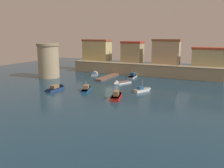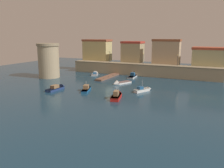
# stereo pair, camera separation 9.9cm
# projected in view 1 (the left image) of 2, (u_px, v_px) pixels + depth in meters

# --- Properties ---
(ground_plane) EXTENTS (127.67, 127.67, 0.00)m
(ground_plane) POSITION_uv_depth(u_px,v_px,m) (112.00, 90.00, 57.79)
(ground_plane) COLOR #19384C
(quay_wall) EXTENTS (49.62, 3.87, 3.87)m
(quay_wall) POSITION_uv_depth(u_px,v_px,m) (141.00, 70.00, 77.86)
(quay_wall) COLOR tan
(quay_wall) RESTS_ON ground
(old_town_backdrop) EXTENTS (49.83, 6.07, 8.22)m
(old_town_backdrop) POSITION_uv_depth(u_px,v_px,m) (146.00, 52.00, 80.60)
(old_town_backdrop) COLOR tan
(old_town_backdrop) RESTS_ON ground
(fortress_tower) EXTENTS (6.93, 6.93, 10.65)m
(fortress_tower) POSITION_uv_depth(u_px,v_px,m) (49.00, 60.00, 73.57)
(fortress_tower) COLOR tan
(fortress_tower) RESTS_ON ground
(pier_dock) EXTENTS (2.14, 13.18, 0.70)m
(pier_dock) POSITION_uv_depth(u_px,v_px,m) (108.00, 77.00, 74.18)
(pier_dock) COLOR brown
(pier_dock) RESTS_ON ground
(quay_lamp_0) EXTENTS (0.32, 0.32, 3.88)m
(quay_lamp_0) POSITION_uv_depth(u_px,v_px,m) (110.00, 55.00, 81.75)
(quay_lamp_0) COLOR black
(quay_lamp_0) RESTS_ON quay_wall
(quay_lamp_1) EXTENTS (0.32, 0.32, 3.39)m
(quay_lamp_1) POSITION_uv_depth(u_px,v_px,m) (143.00, 57.00, 76.80)
(quay_lamp_1) COLOR black
(quay_lamp_1) RESTS_ON quay_wall
(quay_lamp_2) EXTENTS (0.32, 0.32, 3.40)m
(quay_lamp_2) POSITION_uv_depth(u_px,v_px,m) (177.00, 58.00, 72.26)
(quay_lamp_2) COLOR black
(quay_lamp_2) RESTS_ON quay_wall
(moored_boat_0) EXTENTS (3.13, 6.45, 2.97)m
(moored_boat_0) POSITION_uv_depth(u_px,v_px,m) (117.00, 95.00, 50.19)
(moored_boat_0) COLOR red
(moored_boat_0) RESTS_ON ground
(moored_boat_1) EXTENTS (2.26, 6.95, 3.07)m
(moored_boat_1) POSITION_uv_depth(u_px,v_px,m) (133.00, 76.00, 75.28)
(moored_boat_1) COLOR silver
(moored_boat_1) RESTS_ON ground
(moored_boat_2) EXTENTS (4.20, 6.09, 1.72)m
(moored_boat_2) POSITION_uv_depth(u_px,v_px,m) (120.00, 83.00, 64.56)
(moored_boat_2) COLOR white
(moored_boat_2) RESTS_ON ground
(moored_boat_3) EXTENTS (3.45, 5.20, 1.76)m
(moored_boat_3) POSITION_uv_depth(u_px,v_px,m) (95.00, 74.00, 79.77)
(moored_boat_3) COLOR white
(moored_boat_3) RESTS_ON ground
(moored_boat_4) EXTENTS (1.88, 6.47, 1.81)m
(moored_boat_4) POSITION_uv_depth(u_px,v_px,m) (58.00, 88.00, 58.01)
(moored_boat_4) COLOR navy
(moored_boat_4) RESTS_ON ground
(moored_boat_5) EXTENTS (3.58, 6.74, 2.82)m
(moored_boat_5) POSITION_uv_depth(u_px,v_px,m) (87.00, 88.00, 57.31)
(moored_boat_5) COLOR #195689
(moored_boat_5) RESTS_ON ground
(moored_boat_6) EXTENTS (3.48, 5.39, 3.01)m
(moored_boat_6) POSITION_uv_depth(u_px,v_px,m) (144.00, 90.00, 55.99)
(moored_boat_6) COLOR white
(moored_boat_6) RESTS_ON ground
(mooring_buoy_0) EXTENTS (0.55, 0.55, 0.55)m
(mooring_buoy_0) POSITION_uv_depth(u_px,v_px,m) (89.00, 87.00, 60.83)
(mooring_buoy_0) COLOR #EA4C19
(mooring_buoy_0) RESTS_ON ground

